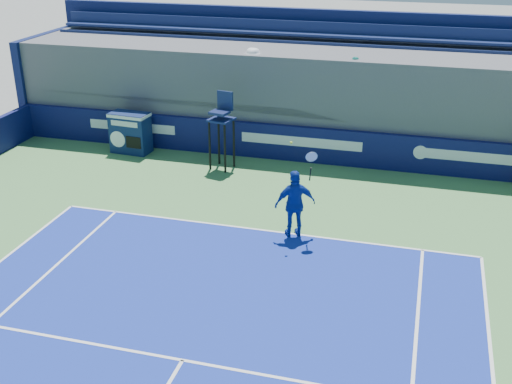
# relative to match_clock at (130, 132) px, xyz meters

# --- Properties ---
(back_hoarding) EXTENTS (20.40, 0.21, 1.20)m
(back_hoarding) POSITION_rel_match_clock_xyz_m (5.79, 0.67, -0.14)
(back_hoarding) COLOR #0C1046
(back_hoarding) RESTS_ON ground
(match_clock) EXTENTS (1.37, 0.83, 1.40)m
(match_clock) POSITION_rel_match_clock_xyz_m (0.00, 0.00, 0.00)
(match_clock) COLOR #0F1E4C
(match_clock) RESTS_ON ground
(umpire_chair) EXTENTS (0.84, 0.84, 2.48)m
(umpire_chair) POSITION_rel_match_clock_xyz_m (3.48, -0.57, 0.79)
(umpire_chair) COLOR black
(umpire_chair) RESTS_ON ground
(tennis_player) EXTENTS (1.12, 0.85, 2.57)m
(tennis_player) POSITION_rel_match_clock_xyz_m (6.71, -4.60, 0.16)
(tennis_player) COLOR #13319C
(tennis_player) RESTS_ON apron
(stadium_seating) EXTENTS (21.00, 4.05, 4.40)m
(stadium_seating) POSITION_rel_match_clock_xyz_m (5.78, 2.72, 1.09)
(stadium_seating) COLOR #4B4B4F
(stadium_seating) RESTS_ON ground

